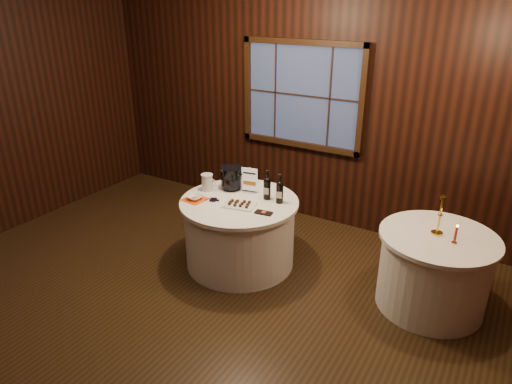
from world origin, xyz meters
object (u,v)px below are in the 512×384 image
Objects in this scene: sign_stand at (250,184)px; chocolate_plate at (239,204)px; ice_bucket at (231,178)px; grape_bunch at (213,200)px; glass_pitcher at (207,182)px; red_candle at (455,236)px; main_table at (240,232)px; side_table at (433,271)px; port_bottle_left at (267,187)px; cracker_bowl at (195,197)px; brass_candlestick at (439,221)px; chocolate_box at (264,213)px; port_bottle_right at (280,190)px.

sign_stand is 0.39m from chocolate_plate.
ice_bucket is 1.55× the size of grape_bunch.
glass_pitcher is 2.60m from red_candle.
main_table is 2.02m from side_table.
grape_bunch is at bearing -142.24° from main_table.
chocolate_plate is at bearing -129.10° from port_bottle_left.
brass_candlestick reaches higher than cracker_bowl.
glass_pitcher is 0.51× the size of brass_candlestick.
brass_candlestick is (1.97, 0.32, 0.52)m from main_table.
port_bottle_left reaches higher than main_table.
main_table is 0.63m from cracker_bowl.
main_table is at bearing -152.73° from port_bottle_left.
side_table is at bearing 147.96° from red_candle.
glass_pitcher is at bearing -166.46° from sign_stand.
port_bottle_left is 1.87× the size of chocolate_box.
side_table is 4.16× the size of ice_bucket.
cracker_bowl is (-0.66, -0.42, -0.12)m from port_bottle_left.
sign_stand is at bearing 104.96° from chocolate_plate.
ice_bucket is 1.35× the size of glass_pitcher.
side_table is at bearing 12.25° from chocolate_plate.
port_bottle_left is 0.37m from chocolate_plate.
ice_bucket is (-0.23, -0.02, 0.03)m from sign_stand.
side_table is 2.31m from ice_bucket.
cracker_bowl is 2.60m from red_candle.
cracker_bowl reaches higher than grape_bunch.
chocolate_box is at bearing -19.56° from main_table.
red_candle is (2.60, 0.16, -0.02)m from glass_pitcher.
red_candle is at bearing 9.69° from cracker_bowl.
ice_bucket is 1.40× the size of red_candle.
ice_bucket is at bearing 28.94° from glass_pitcher.
sign_stand is at bearing 13.91° from glass_pitcher.
port_bottle_left is 0.79m from cracker_bowl.
chocolate_plate is at bearing -170.87° from red_candle.
red_candle is at bearing 9.25° from grape_bunch.
port_bottle_right is at bearing -20.66° from sign_stand.
sign_stand reaches higher than main_table.
port_bottle_right is (0.39, 0.18, 0.52)m from main_table.
main_table is 6.66× the size of glass_pitcher.
red_candle is at bearing 5.71° from main_table.
port_bottle_left is 0.90× the size of chocolate_plate.
cracker_bowl is (-0.42, -0.22, 0.41)m from main_table.
port_bottle_left is 0.48m from ice_bucket.
port_bottle_right reaches higher than cracker_bowl.
side_table is 0.48m from red_candle.
main_table is at bearing -174.29° from red_candle.
port_bottle_right is 1.74m from red_candle.
chocolate_plate is 0.51m from cracker_bowl.
grape_bunch is (-0.20, -0.42, -0.08)m from sign_stand.
chocolate_box reaches higher than side_table.
side_table is at bearing -28.57° from brass_candlestick.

